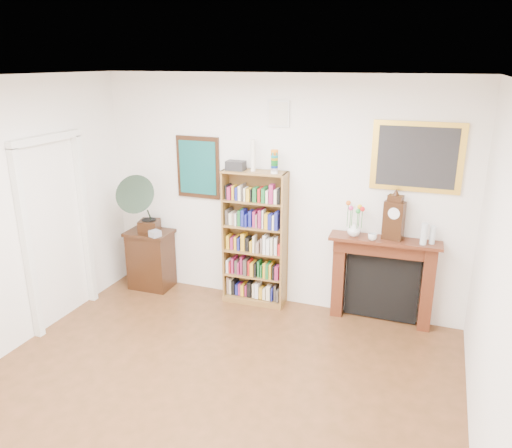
# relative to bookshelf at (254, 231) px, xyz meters

# --- Properties ---
(room) EXTENTS (4.51, 5.01, 2.81)m
(room) POSITION_rel_bookshelf_xyz_m (0.24, -2.34, 0.46)
(room) COLOR #4B3016
(room) RESTS_ON ground
(door_casing) EXTENTS (0.08, 1.02, 2.17)m
(door_casing) POSITION_rel_bookshelf_xyz_m (-1.96, -1.14, 0.32)
(door_casing) COLOR white
(door_casing) RESTS_ON left_wall
(teal_poster) EXTENTS (0.58, 0.04, 0.78)m
(teal_poster) POSITION_rel_bookshelf_xyz_m (-0.81, 0.14, 0.71)
(teal_poster) COLOR black
(teal_poster) RESTS_ON back_wall
(small_picture) EXTENTS (0.26, 0.04, 0.30)m
(small_picture) POSITION_rel_bookshelf_xyz_m (0.24, 0.14, 1.41)
(small_picture) COLOR white
(small_picture) RESTS_ON back_wall
(gilt_painting) EXTENTS (0.95, 0.04, 0.75)m
(gilt_painting) POSITION_rel_bookshelf_xyz_m (1.79, 0.14, 1.01)
(gilt_painting) COLOR gold
(gilt_painting) RESTS_ON back_wall
(bookshelf) EXTENTS (0.79, 0.31, 1.95)m
(bookshelf) POSITION_rel_bookshelf_xyz_m (0.00, 0.00, 0.00)
(bookshelf) COLOR brown
(bookshelf) RESTS_ON floor
(side_cabinet) EXTENTS (0.59, 0.43, 0.79)m
(side_cabinet) POSITION_rel_bookshelf_xyz_m (-1.45, -0.07, -0.55)
(side_cabinet) COLOR black
(side_cabinet) RESTS_ON floor
(fireplace) EXTENTS (1.24, 0.34, 1.04)m
(fireplace) POSITION_rel_bookshelf_xyz_m (1.55, 0.07, -0.34)
(fireplace) COLOR #441D10
(fireplace) RESTS_ON floor
(gramophone) EXTENTS (0.62, 0.71, 0.80)m
(gramophone) POSITION_rel_bookshelf_xyz_m (-1.45, -0.19, 0.30)
(gramophone) COLOR black
(gramophone) RESTS_ON side_cabinet
(cd_stack) EXTENTS (0.16, 0.16, 0.08)m
(cd_stack) POSITION_rel_bookshelf_xyz_m (-1.27, -0.22, -0.11)
(cd_stack) COLOR #AFAEBB
(cd_stack) RESTS_ON side_cabinet
(mantel_clock) EXTENTS (0.24, 0.16, 0.50)m
(mantel_clock) POSITION_rel_bookshelf_xyz_m (1.62, 0.03, 0.34)
(mantel_clock) COLOR black
(mantel_clock) RESTS_ON fireplace
(flower_vase) EXTENTS (0.16, 0.16, 0.16)m
(flower_vase) POSITION_rel_bookshelf_xyz_m (1.20, -0.01, 0.17)
(flower_vase) COLOR silver
(flower_vase) RESTS_ON fireplace
(teacup) EXTENTS (0.12, 0.12, 0.08)m
(teacup) POSITION_rel_bookshelf_xyz_m (1.42, -0.08, 0.13)
(teacup) COLOR silver
(teacup) RESTS_ON fireplace
(bottle_left) EXTENTS (0.07, 0.07, 0.24)m
(bottle_left) POSITION_rel_bookshelf_xyz_m (1.95, -0.02, 0.21)
(bottle_left) COLOR silver
(bottle_left) RESTS_ON fireplace
(bottle_right) EXTENTS (0.06, 0.06, 0.20)m
(bottle_right) POSITION_rel_bookshelf_xyz_m (2.04, 0.03, 0.19)
(bottle_right) COLOR silver
(bottle_right) RESTS_ON fireplace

